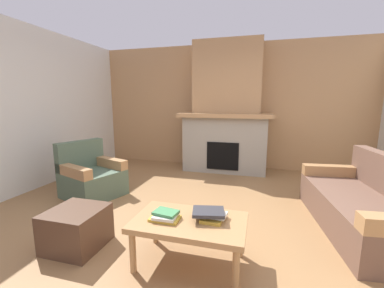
% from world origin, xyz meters
% --- Properties ---
extents(ground, '(9.00, 9.00, 0.00)m').
position_xyz_m(ground, '(0.00, 0.00, 0.00)').
color(ground, olive).
extents(wall_back_wood_panel, '(6.00, 0.12, 2.70)m').
position_xyz_m(wall_back_wood_panel, '(0.00, 3.00, 1.35)').
color(wall_back_wood_panel, tan).
rests_on(wall_back_wood_panel, ground).
extents(fireplace, '(1.90, 0.82, 2.70)m').
position_xyz_m(fireplace, '(0.00, 2.62, 1.16)').
color(fireplace, gray).
rests_on(fireplace, ground).
extents(couch, '(1.03, 1.88, 0.85)m').
position_xyz_m(couch, '(1.91, 0.48, 0.29)').
color(couch, brown).
rests_on(couch, ground).
extents(armchair, '(0.97, 0.97, 0.85)m').
position_xyz_m(armchair, '(-1.82, 0.57, 0.29)').
color(armchair, '#4C604C').
rests_on(armchair, ground).
extents(coffee_table, '(1.00, 0.60, 0.43)m').
position_xyz_m(coffee_table, '(0.12, -0.62, 0.38)').
color(coffee_table, '#A87A4C').
rests_on(coffee_table, ground).
extents(ottoman, '(0.52, 0.52, 0.40)m').
position_xyz_m(ottoman, '(-1.05, -0.67, 0.20)').
color(ottoman, '#4C3323').
rests_on(ottoman, ground).
extents(book_stack_near_edge, '(0.26, 0.20, 0.07)m').
position_xyz_m(book_stack_near_edge, '(-0.08, -0.67, 0.46)').
color(book_stack_near_edge, gold).
rests_on(book_stack_near_edge, coffee_table).
extents(book_stack_center, '(0.32, 0.26, 0.09)m').
position_xyz_m(book_stack_center, '(0.30, -0.57, 0.48)').
color(book_stack_center, gold).
rests_on(book_stack_center, coffee_table).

